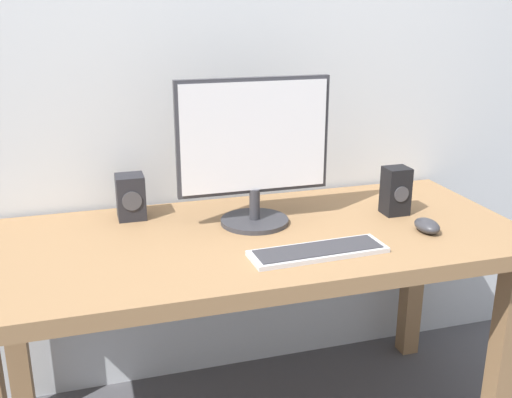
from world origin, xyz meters
TOP-DOWN VIEW (x-y plane):
  - desk at (0.00, 0.00)m, footprint 1.79×0.78m
  - monitor at (0.03, 0.10)m, footprint 0.52×0.23m
  - keyboard_primary at (0.14, -0.21)m, footprint 0.43×0.14m
  - mouse at (0.55, -0.14)m, footprint 0.07×0.11m
  - speaker_right at (0.54, 0.05)m, footprint 0.09×0.08m
  - speaker_left at (-0.36, 0.27)m, footprint 0.10×0.10m

SIDE VIEW (x-z plane):
  - desk at x=0.00m, z-range 0.29..1.05m
  - keyboard_primary at x=0.14m, z-range 0.76..0.77m
  - mouse at x=0.55m, z-range 0.76..0.80m
  - speaker_left at x=-0.36m, z-range 0.76..0.91m
  - speaker_right at x=0.54m, z-range 0.76..0.93m
  - monitor at x=0.03m, z-range 0.77..1.26m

